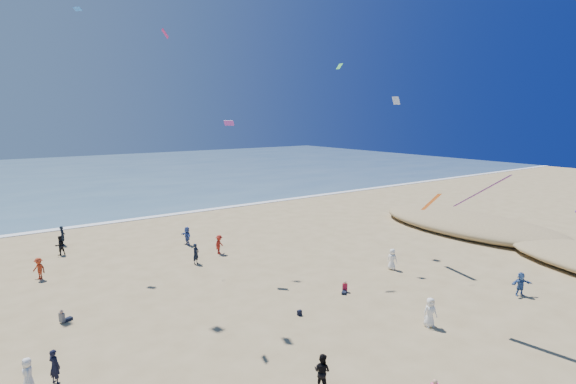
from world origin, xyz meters
TOP-DOWN VIEW (x-y plane):
  - ocean at (0.00, 95.00)m, footprint 220.00×100.00m
  - surf_line at (0.00, 45.00)m, footprint 220.00×1.20m
  - standing_flyers at (3.74, 19.36)m, footprint 30.74×33.97m
  - seated_group at (0.98, 7.37)m, footprint 18.54×22.69m
  - navy_bag at (5.52, 11.67)m, footprint 0.28×0.18m
  - kites_aloft at (9.13, 12.76)m, footprint 35.17×37.70m

SIDE VIEW (x-z plane):
  - ocean at x=0.00m, z-range 0.00..0.06m
  - surf_line at x=0.00m, z-range 0.00..0.08m
  - navy_bag at x=5.52m, z-range 0.00..0.34m
  - seated_group at x=0.98m, z-range 0.00..0.84m
  - standing_flyers at x=3.74m, z-range -0.08..1.85m
  - kites_aloft at x=9.13m, z-range -0.14..29.82m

